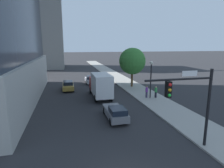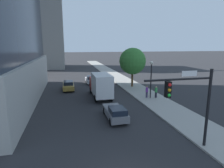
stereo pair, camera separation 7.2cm
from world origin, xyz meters
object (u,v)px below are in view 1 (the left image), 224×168
object	(u,v)px
traffic_light_pole	(190,96)
pedestrian_purple_shirt	(147,92)
box_truck	(101,85)
street_lamp	(151,74)
pedestrian_green_shirt	(156,92)
construction_building	(38,13)
car_silver	(91,80)
street_tree	(132,61)
car_gold	(68,86)
car_gray	(115,112)

from	to	relation	value
traffic_light_pole	pedestrian_purple_shirt	size ratio (longest dim) A/B	3.38
box_truck	pedestrian_purple_shirt	xyz separation A→B (m)	(6.07, -1.91, -0.88)
street_lamp	box_truck	xyz separation A→B (m)	(-6.49, 2.19, -1.64)
street_lamp	pedestrian_green_shirt	world-z (taller)	street_lamp
construction_building	box_truck	size ratio (longest dim) A/B	5.89
construction_building	box_truck	bearing A→B (deg)	-73.09
traffic_light_pole	car_silver	bearing A→B (deg)	97.68
box_truck	street_tree	bearing A→B (deg)	39.74
car_gold	street_tree	bearing A→B (deg)	-2.45
street_lamp	pedestrian_green_shirt	distance (m)	2.67
car_silver	car_gray	bearing A→B (deg)	-90.00
traffic_light_pole	car_silver	world-z (taller)	traffic_light_pole
construction_building	street_lamp	xyz separation A→B (m)	(18.76, -42.53, -13.47)
box_truck	car_silver	bearing A→B (deg)	90.00
street_tree	pedestrian_purple_shirt	world-z (taller)	street_tree
pedestrian_green_shirt	car_gray	bearing A→B (deg)	-140.31
car_gray	street_lamp	bearing A→B (deg)	43.18
car_silver	box_truck	xyz separation A→B (m)	(-0.00, -10.61, 1.13)
street_lamp	street_tree	distance (m)	7.67
traffic_light_pole	street_lamp	xyz separation A→B (m)	(3.06, 12.65, -0.41)
car_gray	pedestrian_green_shirt	bearing A→B (deg)	39.69
car_silver	construction_building	bearing A→B (deg)	112.42
street_tree	pedestrian_purple_shirt	bearing A→B (deg)	-93.41
car_gray	car_gold	bearing A→B (deg)	107.09
car_gold	box_truck	world-z (taller)	box_truck
construction_building	box_truck	world-z (taller)	construction_building
street_tree	car_gray	bearing A→B (deg)	-115.43
traffic_light_pole	box_truck	world-z (taller)	traffic_light_pole
car_gold	box_truck	bearing A→B (deg)	-53.47
car_silver	box_truck	world-z (taller)	box_truck
car_gold	car_gray	xyz separation A→B (m)	(4.35, -14.15, -0.01)
car_gold	car_gray	size ratio (longest dim) A/B	1.02
car_gray	traffic_light_pole	bearing A→B (deg)	-62.38
box_truck	traffic_light_pole	bearing A→B (deg)	-76.97
car_gray	box_truck	distance (m)	8.35
street_tree	car_gold	world-z (taller)	street_tree
car_gold	car_gray	world-z (taller)	car_gold
box_truck	car_gold	bearing A→B (deg)	126.53
car_silver	street_tree	bearing A→B (deg)	-38.62
street_lamp	box_truck	world-z (taller)	street_lamp
construction_building	car_silver	distance (m)	36.03
traffic_light_pole	street_tree	distance (m)	20.49
construction_building	car_gray	distance (m)	52.71
street_lamp	car_gold	xyz separation A→B (m)	(-10.84, 8.06, -2.76)
street_tree	car_silver	size ratio (longest dim) A/B	1.48
pedestrian_green_shirt	pedestrian_purple_shirt	size ratio (longest dim) A/B	0.97
car_gold	box_truck	size ratio (longest dim) A/B	0.65
street_lamp	street_tree	world-z (taller)	street_tree
construction_building	car_gray	size ratio (longest dim) A/B	9.22
car_gold	car_silver	world-z (taller)	car_gold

